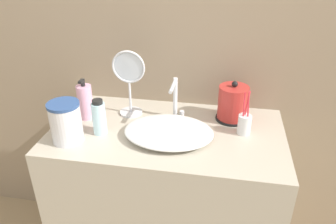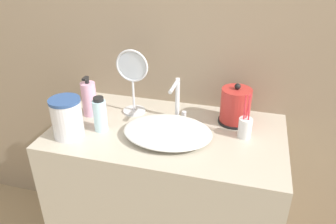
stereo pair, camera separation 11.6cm
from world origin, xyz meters
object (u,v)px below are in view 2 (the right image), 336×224
at_px(faucet, 177,98).
at_px(toothbrush_cup, 245,127).
at_px(lotion_bottle, 89,99).
at_px(vanity_mirror, 133,78).
at_px(shampoo_bottle, 100,115).
at_px(water_pitcher, 67,118).
at_px(electric_kettle, 235,107).

distance_m(faucet, toothbrush_cup, 0.35).
relative_size(lotion_bottle, vanity_mirror, 0.62).
height_order(toothbrush_cup, lotion_bottle, toothbrush_cup).
xyz_separation_m(shampoo_bottle, water_pitcher, (-0.12, -0.09, 0.01)).
height_order(electric_kettle, toothbrush_cup, toothbrush_cup).
bearing_deg(vanity_mirror, shampoo_bottle, -111.93).
distance_m(toothbrush_cup, water_pitcher, 0.81).
xyz_separation_m(faucet, lotion_bottle, (-0.45, -0.06, -0.03)).
relative_size(toothbrush_cup, lotion_bottle, 1.04).
bearing_deg(water_pitcher, vanity_mirror, 55.40).
relative_size(faucet, shampoo_bottle, 1.26).
relative_size(shampoo_bottle, water_pitcher, 0.92).
relative_size(electric_kettle, water_pitcher, 1.11).
height_order(toothbrush_cup, shampoo_bottle, toothbrush_cup).
relative_size(electric_kettle, lotion_bottle, 0.99).
bearing_deg(faucet, shampoo_bottle, -149.69).
relative_size(toothbrush_cup, water_pitcher, 1.17).
height_order(electric_kettle, lotion_bottle, lotion_bottle).
xyz_separation_m(toothbrush_cup, water_pitcher, (-0.79, -0.20, 0.04)).
bearing_deg(water_pitcher, toothbrush_cup, 14.38).
distance_m(electric_kettle, toothbrush_cup, 0.14).
xyz_separation_m(shampoo_bottle, vanity_mirror, (0.09, 0.22, 0.11)).
distance_m(toothbrush_cup, shampoo_bottle, 0.68).
bearing_deg(shampoo_bottle, faucet, 30.31).
bearing_deg(water_pitcher, shampoo_bottle, 35.26).
distance_m(shampoo_bottle, vanity_mirror, 0.26).
xyz_separation_m(toothbrush_cup, vanity_mirror, (-0.58, 0.10, 0.14)).
distance_m(lotion_bottle, shampoo_bottle, 0.18).
relative_size(faucet, toothbrush_cup, 0.98).
xyz_separation_m(electric_kettle, water_pitcher, (-0.73, -0.33, 0.01)).
bearing_deg(faucet, water_pitcher, -148.29).
distance_m(faucet, shampoo_bottle, 0.38).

